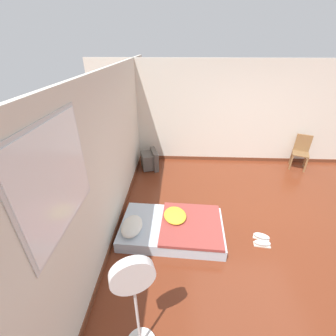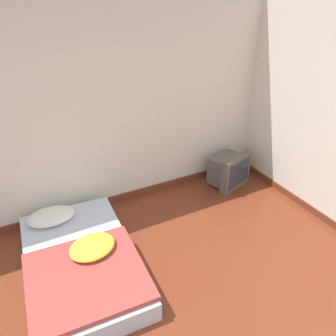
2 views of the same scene
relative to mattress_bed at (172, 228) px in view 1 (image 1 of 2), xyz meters
The scene contains 8 objects.
ground_plane 1.74m from the mattress_bed, 84.64° to the right, with size 20.00×20.00×0.00m, color maroon.
wall_back 1.55m from the mattress_bed, 82.39° to the left, with size 7.77×0.08×2.60m.
wall_right 3.55m from the mattress_bed, 30.98° to the right, with size 0.08×7.84×2.60m.
mattress_bed is the anchor object (origin of this frame).
crt_tv 2.38m from the mattress_bed, 15.67° to the left, with size 0.59×0.52×0.49m.
wooden_chair 4.15m from the mattress_bed, 51.79° to the right, with size 0.50×0.50×0.87m.
sneaker_pair 1.51m from the mattress_bed, 94.74° to the right, with size 0.31×0.31×0.10m.
standing_fan 1.91m from the mattress_bed, behind, with size 0.34×0.40×1.41m.
Camera 1 is at (-3.01, 1.66, 2.94)m, focal length 24.00 mm.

